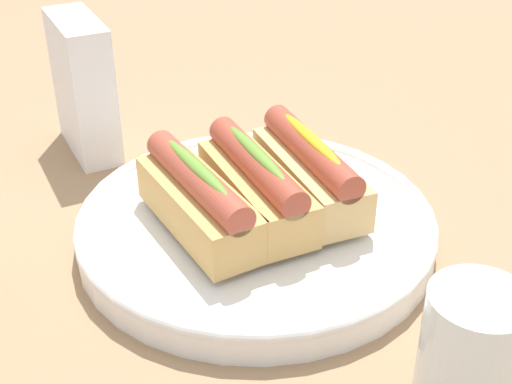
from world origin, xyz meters
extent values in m
plane|color=#9E7A56|center=(0.00, 0.00, 0.00)|extent=(2.40, 2.40, 0.00)
cylinder|color=white|center=(0.01, 0.01, 0.01)|extent=(0.32, 0.32, 0.03)
torus|color=white|center=(0.01, 0.01, 0.03)|extent=(0.32, 0.32, 0.01)
cube|color=#DBB270|center=(0.01, -0.04, 0.05)|extent=(0.15, 0.06, 0.04)
cylinder|color=#A84733|center=(0.01, -0.04, 0.08)|extent=(0.15, 0.03, 0.03)
ellipsoid|color=gold|center=(0.01, -0.04, 0.09)|extent=(0.11, 0.02, 0.01)
cube|color=tan|center=(0.01, 0.01, 0.05)|extent=(0.15, 0.05, 0.04)
cylinder|color=#A84733|center=(0.01, 0.01, 0.08)|extent=(0.15, 0.03, 0.03)
ellipsoid|color=olive|center=(0.01, 0.01, 0.09)|extent=(0.11, 0.01, 0.01)
cube|color=tan|center=(0.01, 0.07, 0.05)|extent=(0.15, 0.06, 0.04)
cylinder|color=#B24C38|center=(0.01, 0.07, 0.08)|extent=(0.15, 0.04, 0.03)
ellipsoid|color=olive|center=(0.01, 0.07, 0.09)|extent=(0.11, 0.02, 0.01)
cylinder|color=white|center=(-0.22, -0.03, 0.04)|extent=(0.07, 0.07, 0.09)
cylinder|color=silver|center=(-0.22, -0.03, 0.04)|extent=(0.06, 0.06, 0.07)
cube|color=white|center=(0.25, 0.10, 0.07)|extent=(0.11, 0.05, 0.15)
camera|label=1|loc=(-0.47, 0.24, 0.38)|focal=49.74mm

